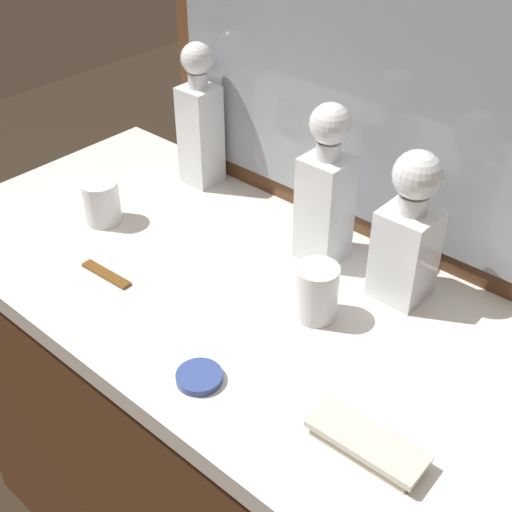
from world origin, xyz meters
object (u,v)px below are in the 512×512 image
(crystal_tumbler_rear, at_px, (102,204))
(silver_brush_front, at_px, (367,444))
(tortoiseshell_comb, at_px, (106,274))
(porcelain_dish, at_px, (199,377))
(crystal_decanter_rear, at_px, (325,199))
(crystal_decanter_center, at_px, (200,129))
(crystal_decanter_left, at_px, (407,241))
(crystal_tumbler_left, at_px, (316,294))

(crystal_tumbler_rear, xyz_separation_m, silver_brush_front, (0.71, -0.12, -0.03))
(crystal_tumbler_rear, xyz_separation_m, tortoiseshell_comb, (0.15, -0.11, -0.04))
(silver_brush_front, bearing_deg, porcelain_dish, -167.40)
(tortoiseshell_comb, bearing_deg, crystal_decanter_rear, 50.63)
(crystal_decanter_center, height_order, porcelain_dish, crystal_decanter_center)
(crystal_decanter_center, xyz_separation_m, crystal_tumbler_rear, (-0.03, -0.25, -0.08))
(crystal_decanter_left, bearing_deg, crystal_tumbler_left, -116.97)
(crystal_tumbler_rear, bearing_deg, crystal_tumbler_left, 5.95)
(crystal_tumbler_left, bearing_deg, crystal_decanter_rear, 123.56)
(silver_brush_front, distance_m, tortoiseshell_comb, 0.56)
(crystal_decanter_rear, height_order, crystal_decanter_left, crystal_decanter_rear)
(crystal_decanter_left, height_order, porcelain_dish, crystal_decanter_left)
(crystal_decanter_rear, bearing_deg, tortoiseshell_comb, -129.37)
(porcelain_dish, bearing_deg, tortoiseshell_comb, 167.43)
(crystal_decanter_rear, xyz_separation_m, crystal_decanter_left, (0.17, 0.00, -0.01))
(crystal_decanter_left, relative_size, crystal_tumbler_left, 2.79)
(crystal_tumbler_rear, xyz_separation_m, porcelain_dish, (0.45, -0.18, -0.03))
(crystal_decanter_center, relative_size, tortoiseshell_comb, 2.74)
(crystal_tumbler_left, distance_m, silver_brush_front, 0.28)
(crystal_tumbler_rear, relative_size, silver_brush_front, 0.53)
(crystal_decanter_rear, bearing_deg, crystal_decanter_left, 0.34)
(crystal_tumbler_left, bearing_deg, crystal_decanter_left, 63.03)
(porcelain_dish, xyz_separation_m, tortoiseshell_comb, (-0.31, 0.07, -0.00))
(crystal_decanter_rear, distance_m, silver_brush_front, 0.46)
(crystal_decanter_center, relative_size, silver_brush_front, 1.86)
(crystal_tumbler_rear, bearing_deg, crystal_decanter_rear, 25.91)
(silver_brush_front, distance_m, porcelain_dish, 0.26)
(crystal_decanter_left, distance_m, tortoiseshell_comb, 0.53)
(crystal_decanter_left, distance_m, silver_brush_front, 0.36)
(porcelain_dish, relative_size, tortoiseshell_comb, 0.63)
(tortoiseshell_comb, bearing_deg, crystal_decanter_left, 36.25)
(silver_brush_front, height_order, tortoiseshell_comb, silver_brush_front)
(porcelain_dish, bearing_deg, crystal_decanter_left, 73.49)
(crystal_decanter_center, bearing_deg, crystal_tumbler_rear, -97.54)
(crystal_tumbler_rear, relative_size, tortoiseshell_comb, 0.78)
(crystal_decanter_rear, bearing_deg, crystal_tumbler_rear, -154.09)
(crystal_decanter_rear, height_order, tortoiseshell_comb, crystal_decanter_rear)
(silver_brush_front, bearing_deg, crystal_tumbler_left, 141.46)
(crystal_decanter_rear, distance_m, tortoiseshell_comb, 0.41)
(crystal_decanter_rear, height_order, crystal_decanter_center, crystal_decanter_center)
(crystal_decanter_center, distance_m, tortoiseshell_comb, 0.39)
(crystal_decanter_left, height_order, crystal_tumbler_rear, crystal_decanter_left)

